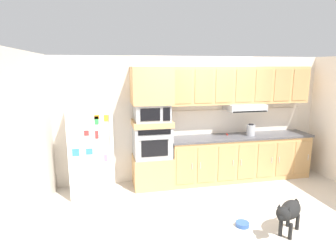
{
  "coord_description": "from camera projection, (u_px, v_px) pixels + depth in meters",
  "views": [
    {
      "loc": [
        -1.77,
        -4.53,
        2.3
      ],
      "look_at": [
        -0.72,
        0.25,
        1.29
      ],
      "focal_mm": 30.91,
      "sensor_mm": 36.0,
      "label": 1
    }
  ],
  "objects": [
    {
      "name": "built_in_oven",
      "position": [
        152.0,
        141.0,
        5.51
      ],
      "size": [
        0.7,
        0.62,
        0.6
      ],
      "color": "#A8AAAF",
      "rests_on": "oven_base_cabinet"
    },
    {
      "name": "dog",
      "position": [
        289.0,
        211.0,
        3.96
      ],
      "size": [
        0.67,
        0.54,
        0.53
      ],
      "rotation": [
        0.0,
        0.0,
        -2.48
      ],
      "color": "black",
      "rests_on": "ground"
    },
    {
      "name": "side_panel_left",
      "position": [
        36.0,
        138.0,
        4.33
      ],
      "size": [
        0.12,
        7.1,
        2.5
      ],
      "primitive_type": "cube",
      "color": "silver",
      "rests_on": "ground"
    },
    {
      "name": "appliance_mid_shelf",
      "position": [
        152.0,
        123.0,
        5.44
      ],
      "size": [
        0.74,
        0.62,
        0.1
      ],
      "primitive_type": "cube",
      "color": "tan",
      "rests_on": "built_in_oven"
    },
    {
      "name": "lower_cabinet_run",
      "position": [
        240.0,
        158.0,
        5.99
      ],
      "size": [
        2.93,
        0.63,
        0.88
      ],
      "color": "tan",
      "rests_on": "ground"
    },
    {
      "name": "electric_kettle",
      "position": [
        251.0,
        130.0,
        5.87
      ],
      "size": [
        0.17,
        0.17,
        0.24
      ],
      "color": "#A8AAAF",
      "rests_on": "countertop_slab"
    },
    {
      "name": "refrigerator",
      "position": [
        92.0,
        147.0,
        5.22
      ],
      "size": [
        0.76,
        0.73,
        1.76
      ],
      "color": "white",
      "rests_on": "ground"
    },
    {
      "name": "dog_food_bowl",
      "position": [
        242.0,
        224.0,
        4.24
      ],
      "size": [
        0.2,
        0.2,
        0.06
      ],
      "color": "#3359A5",
      "rests_on": "ground"
    },
    {
      "name": "oven_base_cabinet",
      "position": [
        152.0,
        171.0,
        5.64
      ],
      "size": [
        0.74,
        0.62,
        0.6
      ],
      "primitive_type": "cube",
      "color": "tan",
      "rests_on": "ground"
    },
    {
      "name": "screwdriver",
      "position": [
        228.0,
        134.0,
        5.94
      ],
      "size": [
        0.15,
        0.13,
        0.03
      ],
      "color": "red",
      "rests_on": "countertop_slab"
    },
    {
      "name": "back_kitchen_wall",
      "position": [
        193.0,
        118.0,
        5.98
      ],
      "size": [
        6.2,
        0.12,
        2.5
      ],
      "primitive_type": "cube",
      "color": "silver",
      "rests_on": "ground"
    },
    {
      "name": "upper_cabinet_with_hood",
      "position": [
        241.0,
        87.0,
        5.82
      ],
      "size": [
        2.93,
        0.48,
        0.88
      ],
      "color": "tan",
      "rests_on": "backsplash_panel"
    },
    {
      "name": "appliance_upper_cabinet",
      "position": [
        151.0,
        85.0,
        5.3
      ],
      "size": [
        0.74,
        0.62,
        0.68
      ],
      "primitive_type": "cube",
      "color": "tan",
      "rests_on": "microwave"
    },
    {
      "name": "microwave",
      "position": [
        152.0,
        112.0,
        5.4
      ],
      "size": [
        0.64,
        0.54,
        0.32
      ],
      "color": "#A8AAAF",
      "rests_on": "appliance_mid_shelf"
    },
    {
      "name": "backsplash_panel",
      "position": [
        235.0,
        121.0,
        6.12
      ],
      "size": [
        2.97,
        0.02,
        0.5
      ],
      "primitive_type": "cube",
      "color": "white",
      "rests_on": "countertop_slab"
    },
    {
      "name": "ground_plane",
      "position": [
        210.0,
        197.0,
        5.17
      ],
      "size": [
        9.6,
        9.6,
        0.0
      ],
      "primitive_type": "plane",
      "color": "beige"
    },
    {
      "name": "countertop_slab",
      "position": [
        241.0,
        136.0,
        5.9
      ],
      "size": [
        2.97,
        0.64,
        0.04
      ],
      "primitive_type": "cube",
      "color": "#4C4C51",
      "rests_on": "lower_cabinet_run"
    }
  ]
}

